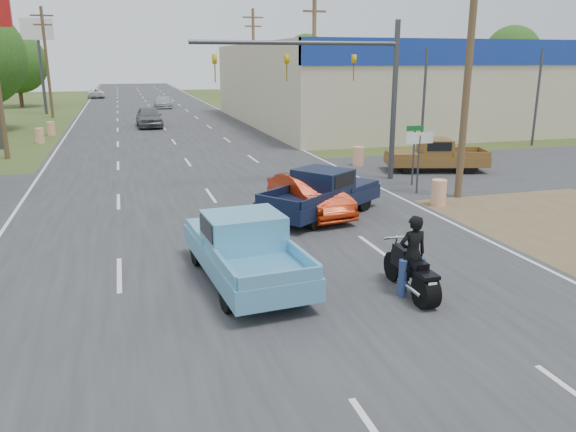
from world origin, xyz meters
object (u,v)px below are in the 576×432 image
object	(u,v)px
red_convertible	(310,195)
navy_pickup	(323,192)
distant_car_grey	(149,117)
distant_car_white	(96,93)
motorcycle	(413,275)
blue_pickup	(243,247)
brown_pickup	(434,155)
rider	(412,258)
distant_car_silver	(163,102)

from	to	relation	value
red_convertible	navy_pickup	xyz separation A→B (m)	(0.42, -0.23, 0.13)
red_convertible	navy_pickup	world-z (taller)	navy_pickup
distant_car_grey	distant_car_white	bearing A→B (deg)	96.40
red_convertible	distant_car_grey	bearing A→B (deg)	88.94
motorcycle	distant_car_white	bearing A→B (deg)	97.40
blue_pickup	distant_car_grey	world-z (taller)	blue_pickup
blue_pickup	distant_car_white	bearing A→B (deg)	89.84
distant_car_white	brown_pickup	bearing A→B (deg)	102.12
distant_car_grey	distant_car_white	world-z (taller)	distant_car_grey
brown_pickup	rider	bearing A→B (deg)	163.97
distant_car_silver	distant_car_grey	bearing A→B (deg)	-97.34
distant_car_grey	distant_car_silver	bearing A→B (deg)	81.01
distant_car_grey	brown_pickup	bearing A→B (deg)	-63.17
rider	distant_car_silver	size ratio (longest dim) A/B	0.40
brown_pickup	distant_car_white	bearing A→B (deg)	32.24
red_convertible	brown_pickup	world-z (taller)	brown_pickup
navy_pickup	brown_pickup	size ratio (longest dim) A/B	1.01
distant_car_grey	distant_car_silver	xyz separation A→B (m)	(2.51, 18.99, -0.16)
red_convertible	distant_car_silver	bearing A→B (deg)	82.86
navy_pickup	distant_car_grey	bearing A→B (deg)	153.14
red_convertible	motorcycle	size ratio (longest dim) A/B	1.79
blue_pickup	distant_car_grey	size ratio (longest dim) A/B	1.10
blue_pickup	distant_car_white	world-z (taller)	blue_pickup
blue_pickup	brown_pickup	size ratio (longest dim) A/B	1.03
motorcycle	blue_pickup	world-z (taller)	blue_pickup
brown_pickup	distant_car_grey	size ratio (longest dim) A/B	1.07
blue_pickup	brown_pickup	bearing A→B (deg)	38.53
distant_car_white	rider	bearing A→B (deg)	93.24
motorcycle	distant_car_grey	world-z (taller)	distant_car_grey
blue_pickup	navy_pickup	xyz separation A→B (m)	(3.95, 5.12, -0.03)
navy_pickup	distant_car_grey	size ratio (longest dim) A/B	1.07
rider	navy_pickup	size ratio (longest dim) A/B	0.36
rider	brown_pickup	size ratio (longest dim) A/B	0.36
distant_car_grey	distant_car_silver	distance (m)	19.16
distant_car_silver	motorcycle	bearing A→B (deg)	-88.24
red_convertible	distant_car_silver	world-z (taller)	red_convertible
brown_pickup	distant_car_grey	distance (m)	26.28
motorcycle	distant_car_silver	world-z (taller)	distant_car_silver
red_convertible	navy_pickup	bearing A→B (deg)	-38.04
blue_pickup	rider	bearing A→B (deg)	-35.32
motorcycle	distant_car_grey	size ratio (longest dim) A/B	0.49
motorcycle	distant_car_white	xyz separation A→B (m)	(-9.45, 75.72, 0.12)
distant_car_grey	navy_pickup	bearing A→B (deg)	-82.81
navy_pickup	distant_car_silver	bearing A→B (deg)	146.79
distant_car_silver	distant_car_white	distance (m)	21.67
motorcycle	blue_pickup	size ratio (longest dim) A/B	0.45
rider	distant_car_silver	distance (m)	55.50
blue_pickup	distant_car_white	distance (m)	73.80
rider	distant_car_white	world-z (taller)	rider
rider	distant_car_white	xyz separation A→B (m)	(-9.45, 75.64, -0.27)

